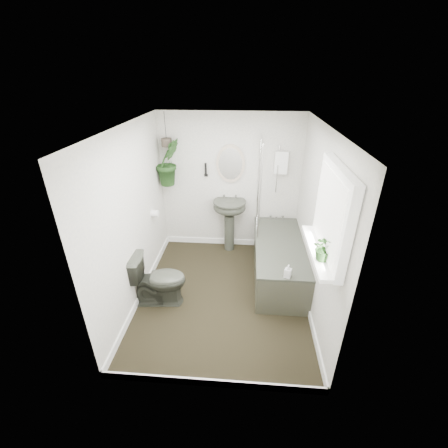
{
  "coord_description": "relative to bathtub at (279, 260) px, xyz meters",
  "views": [
    {
      "loc": [
        0.27,
        -3.3,
        2.85
      ],
      "look_at": [
        0.0,
        0.15,
        1.05
      ],
      "focal_mm": 24.0,
      "sensor_mm": 36.0,
      "label": 1
    }
  ],
  "objects": [
    {
      "name": "floor",
      "position": [
        -0.8,
        -0.5,
        -0.3
      ],
      "size": [
        2.3,
        2.8,
        0.02
      ],
      "primitive_type": "cube",
      "color": "black",
      "rests_on": "ground"
    },
    {
      "name": "ceiling",
      "position": [
        -0.8,
        -0.5,
        2.02
      ],
      "size": [
        2.3,
        2.8,
        0.02
      ],
      "primitive_type": "cube",
      "color": "white",
      "rests_on": "ground"
    },
    {
      "name": "wall_back",
      "position": [
        -0.8,
        0.91,
        0.86
      ],
      "size": [
        2.3,
        0.02,
        2.3
      ],
      "primitive_type": "cube",
      "color": "silver",
      "rests_on": "ground"
    },
    {
      "name": "wall_front",
      "position": [
        -0.8,
        -1.91,
        0.86
      ],
      "size": [
        2.3,
        0.02,
        2.3
      ],
      "primitive_type": "cube",
      "color": "silver",
      "rests_on": "ground"
    },
    {
      "name": "wall_left",
      "position": [
        -1.96,
        -0.5,
        0.86
      ],
      "size": [
        0.02,
        2.8,
        2.3
      ],
      "primitive_type": "cube",
      "color": "silver",
      "rests_on": "ground"
    },
    {
      "name": "wall_right",
      "position": [
        0.36,
        -0.5,
        0.86
      ],
      "size": [
        0.02,
        2.8,
        2.3
      ],
      "primitive_type": "cube",
      "color": "silver",
      "rests_on": "ground"
    },
    {
      "name": "skirting",
      "position": [
        -0.8,
        -0.5,
        -0.24
      ],
      "size": [
        2.3,
        2.8,
        0.1
      ],
      "primitive_type": "cube",
      "color": "white",
      "rests_on": "floor"
    },
    {
      "name": "bathtub",
      "position": [
        0.0,
        0.0,
        0.0
      ],
      "size": [
        0.72,
        1.72,
        0.58
      ],
      "primitive_type": null,
      "color": "#33372E",
      "rests_on": "floor"
    },
    {
      "name": "bath_screen",
      "position": [
        -0.33,
        0.49,
        0.99
      ],
      "size": [
        0.04,
        0.72,
        1.4
      ],
      "primitive_type": null,
      "color": "silver",
      "rests_on": "bathtub"
    },
    {
      "name": "shower_box",
      "position": [
        0.0,
        0.84,
        1.26
      ],
      "size": [
        0.2,
        0.1,
        0.35
      ],
      "primitive_type": "cube",
      "color": "white",
      "rests_on": "wall_back"
    },
    {
      "name": "oval_mirror",
      "position": [
        -0.79,
        0.87,
        1.21
      ],
      "size": [
        0.46,
        0.03,
        0.62
      ],
      "primitive_type": "ellipsoid",
      "color": "#BFAC95",
      "rests_on": "wall_back"
    },
    {
      "name": "wall_sconce",
      "position": [
        -1.19,
        0.86,
        1.11
      ],
      "size": [
        0.04,
        0.04,
        0.22
      ],
      "primitive_type": "cylinder",
      "color": "black",
      "rests_on": "wall_back"
    },
    {
      "name": "toilet_roll_holder",
      "position": [
        -1.9,
        0.2,
        0.61
      ],
      "size": [
        0.11,
        0.11,
        0.11
      ],
      "primitive_type": "cylinder",
      "rotation": [
        0.0,
        1.57,
        0.0
      ],
      "color": "white",
      "rests_on": "wall_left"
    },
    {
      "name": "window_recess",
      "position": [
        0.29,
        -1.2,
        1.36
      ],
      "size": [
        0.08,
        1.0,
        0.9
      ],
      "primitive_type": "cube",
      "color": "white",
      "rests_on": "wall_right"
    },
    {
      "name": "window_sill",
      "position": [
        0.22,
        -1.2,
        0.94
      ],
      "size": [
        0.18,
        1.0,
        0.04
      ],
      "primitive_type": "cube",
      "color": "white",
      "rests_on": "wall_right"
    },
    {
      "name": "window_blinds",
      "position": [
        0.24,
        -1.2,
        1.36
      ],
      "size": [
        0.01,
        0.86,
        0.76
      ],
      "primitive_type": "cube",
      "color": "white",
      "rests_on": "wall_right"
    },
    {
      "name": "toilet",
      "position": [
        -1.65,
        -0.7,
        0.08
      ],
      "size": [
        0.76,
        0.48,
        0.74
      ],
      "primitive_type": "imported",
      "rotation": [
        0.0,
        0.0,
        1.66
      ],
      "color": "#33372E",
      "rests_on": "floor"
    },
    {
      "name": "pedestal_sink",
      "position": [
        -0.79,
        0.73,
        0.17
      ],
      "size": [
        0.56,
        0.49,
        0.93
      ],
      "primitive_type": null,
      "rotation": [
        0.0,
        0.0,
        -0.04
      ],
      "color": "#33372E",
      "rests_on": "floor"
    },
    {
      "name": "sill_plant",
      "position": [
        0.22,
        -1.39,
        1.09
      ],
      "size": [
        0.25,
        0.22,
        0.25
      ],
      "primitive_type": "imported",
      "rotation": [
        0.0,
        0.0,
        -0.12
      ],
      "color": "black",
      "rests_on": "window_sill"
    },
    {
      "name": "hanging_plant",
      "position": [
        -1.77,
        0.75,
        1.25
      ],
      "size": [
        0.52,
        0.52,
        0.74
      ],
      "primitive_type": "imported",
      "rotation": [
        0.0,
        0.0,
        0.73
      ],
      "color": "black",
      "rests_on": "ceiling"
    },
    {
      "name": "soap_bottle",
      "position": [
        0.02,
        -0.79,
        0.38
      ],
      "size": [
        0.1,
        0.1,
        0.17
      ],
      "primitive_type": "imported",
      "rotation": [
        0.0,
        0.0,
        -0.39
      ],
      "color": "black",
      "rests_on": "bathtub"
    },
    {
      "name": "hanging_pot",
      "position": [
        -1.77,
        0.75,
        1.56
      ],
      "size": [
        0.16,
        0.16,
        0.12
      ],
      "primitive_type": "cylinder",
      "color": "#3F362D",
      "rests_on": "ceiling"
    }
  ]
}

